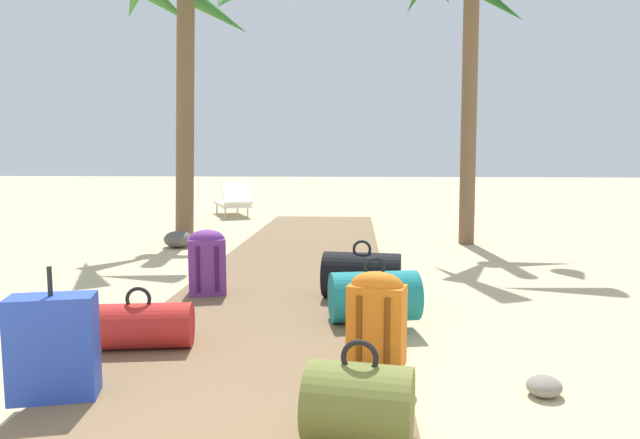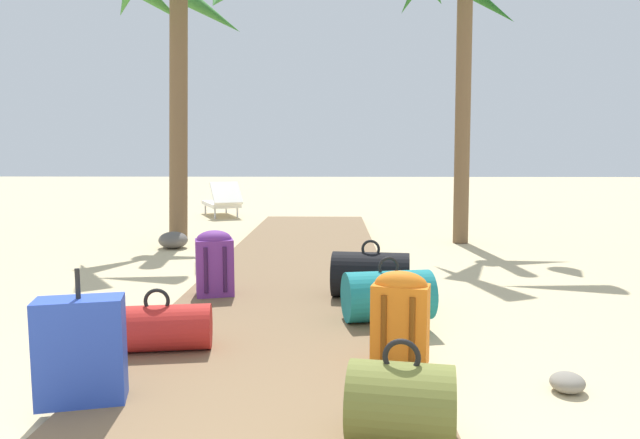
# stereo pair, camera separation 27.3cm
# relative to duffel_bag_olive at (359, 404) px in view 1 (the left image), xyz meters

# --- Properties ---
(ground_plane) EXTENTS (60.00, 60.00, 0.00)m
(ground_plane) POSITION_rel_duffel_bag_olive_xyz_m (-0.69, 2.89, -0.26)
(ground_plane) COLOR #CCB789
(boardwalk) EXTENTS (1.91, 10.40, 0.08)m
(boardwalk) POSITION_rel_duffel_bag_olive_xyz_m (-0.69, 3.93, -0.22)
(boardwalk) COLOR brown
(boardwalk) RESTS_ON ground
(duffel_bag_olive) EXTENTS (0.50, 0.42, 0.47)m
(duffel_bag_olive) POSITION_rel_duffel_bag_olive_xyz_m (0.00, 0.00, 0.00)
(duffel_bag_olive) COLOR olive
(duffel_bag_olive) RESTS_ON boardwalk
(duffel_bag_red) EXTENTS (0.71, 0.39, 0.40)m
(duffel_bag_red) POSITION_rel_duffel_bag_olive_xyz_m (-1.41, 1.14, -0.03)
(duffel_bag_red) COLOR red
(duffel_bag_red) RESTS_ON boardwalk
(backpack_purple) EXTENTS (0.38, 0.32, 0.58)m
(backpack_purple) POSITION_rel_duffel_bag_olive_xyz_m (-1.35, 2.58, 0.13)
(backpack_purple) COLOR #6B2D84
(backpack_purple) RESTS_ON boardwalk
(duffel_bag_teal) EXTENTS (0.72, 0.50, 0.49)m
(duffel_bag_teal) POSITION_rel_duffel_bag_olive_xyz_m (0.12, 1.84, 0.01)
(duffel_bag_teal) COLOR #197A7F
(duffel_bag_teal) RESTS_ON boardwalk
(duffel_bag_black) EXTENTS (0.71, 0.47, 0.51)m
(duffel_bag_black) POSITION_rel_duffel_bag_olive_xyz_m (0.03, 2.54, 0.02)
(duffel_bag_black) COLOR black
(duffel_bag_black) RESTS_ON boardwalk
(suitcase_blue) EXTENTS (0.45, 0.29, 0.69)m
(suitcase_blue) POSITION_rel_duffel_bag_olive_xyz_m (-1.56, 0.37, 0.09)
(suitcase_blue) COLOR #2847B7
(suitcase_blue) RESTS_ON boardwalk
(backpack_orange) EXTENTS (0.37, 0.26, 0.56)m
(backpack_orange) POSITION_rel_duffel_bag_olive_xyz_m (0.11, 0.94, 0.12)
(backpack_orange) COLOR orange
(backpack_orange) RESTS_ON boardwalk
(palm_tree_near_right) EXTENTS (2.16, 2.18, 4.48)m
(palm_tree_near_right) POSITION_rel_duffel_bag_olive_xyz_m (1.59, 6.32, 3.26)
(palm_tree_near_right) COLOR brown
(palm_tree_near_right) RESTS_ON ground
(palm_tree_far_left) EXTENTS (2.12, 2.20, 4.26)m
(palm_tree_far_left) POSITION_rel_duffel_bag_olive_xyz_m (-2.65, 6.44, 2.99)
(palm_tree_far_left) COLOR brown
(palm_tree_far_left) RESTS_ON ground
(lounge_chair) EXTENTS (1.16, 1.67, 0.77)m
(lounge_chair) POSITION_rel_duffel_bag_olive_xyz_m (-2.73, 9.85, 0.07)
(lounge_chair) COLOR white
(lounge_chair) RESTS_ON ground
(rock_left_mid) EXTENTS (0.56, 0.59, 0.24)m
(rock_left_mid) POSITION_rel_duffel_bag_olive_xyz_m (-2.59, 5.60, -0.14)
(rock_left_mid) COLOR #5B5651
(rock_left_mid) RESTS_ON ground
(rock_right_mid) EXTENTS (0.27, 0.28, 0.11)m
(rock_right_mid) POSITION_rel_duffel_bag_olive_xyz_m (1.02, 0.74, -0.20)
(rock_right_mid) COLOR gray
(rock_right_mid) RESTS_ON ground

